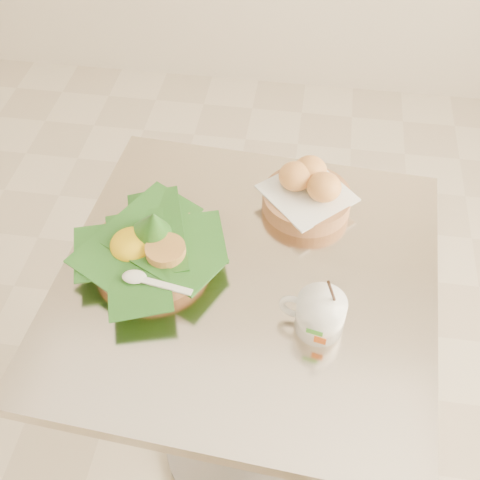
# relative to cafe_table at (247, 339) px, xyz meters

# --- Properties ---
(floor) EXTENTS (3.60, 3.60, 0.00)m
(floor) POSITION_rel_cafe_table_xyz_m (-0.18, -0.02, -0.53)
(floor) COLOR beige
(floor) RESTS_ON ground
(cafe_table) EXTENTS (0.75, 0.75, 0.75)m
(cafe_table) POSITION_rel_cafe_table_xyz_m (0.00, 0.00, 0.00)
(cafe_table) COLOR gray
(cafe_table) RESTS_ON floor
(rice_basket) EXTENTS (0.28, 0.28, 0.14)m
(rice_basket) POSITION_rel_cafe_table_xyz_m (-0.19, 0.01, 0.26)
(rice_basket) COLOR #A37046
(rice_basket) RESTS_ON cafe_table
(bread_basket) EXTENTS (0.22, 0.22, 0.09)m
(bread_basket) POSITION_rel_cafe_table_xyz_m (0.10, 0.20, 0.26)
(bread_basket) COLOR #A37046
(bread_basket) RESTS_ON cafe_table
(coffee_mug) EXTENTS (0.12, 0.09, 0.15)m
(coffee_mug) POSITION_rel_cafe_table_xyz_m (0.14, -0.10, 0.26)
(coffee_mug) COLOR white
(coffee_mug) RESTS_ON cafe_table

